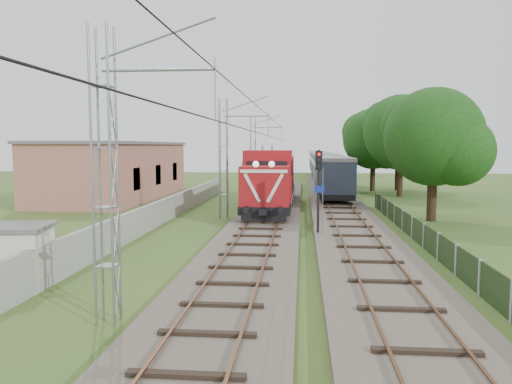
# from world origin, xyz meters

# --- Properties ---
(ground) EXTENTS (140.00, 140.00, 0.00)m
(ground) POSITION_xyz_m (0.00, 0.00, 0.00)
(ground) COLOR #2D5720
(ground) RESTS_ON ground
(track_main) EXTENTS (4.20, 70.00, 0.45)m
(track_main) POSITION_xyz_m (0.00, 7.00, 0.18)
(track_main) COLOR #6B6054
(track_main) RESTS_ON ground
(track_side) EXTENTS (4.20, 80.00, 0.45)m
(track_side) POSITION_xyz_m (5.00, 20.00, 0.18)
(track_side) COLOR #6B6054
(track_side) RESTS_ON ground
(catenary) EXTENTS (3.31, 70.00, 8.00)m
(catenary) POSITION_xyz_m (-2.95, 12.00, 4.05)
(catenary) COLOR gray
(catenary) RESTS_ON ground
(boundary_wall) EXTENTS (0.25, 40.00, 1.50)m
(boundary_wall) POSITION_xyz_m (-6.50, 12.00, 0.75)
(boundary_wall) COLOR #9E9E99
(boundary_wall) RESTS_ON ground
(station_building) EXTENTS (8.40, 20.40, 5.22)m
(station_building) POSITION_xyz_m (-15.00, 24.00, 2.63)
(station_building) COLOR #B0695E
(station_building) RESTS_ON ground
(fence) EXTENTS (0.12, 32.00, 1.20)m
(fence) POSITION_xyz_m (8.00, 3.00, 0.60)
(fence) COLOR black
(fence) RESTS_ON ground
(locomotive) EXTENTS (3.08, 17.59, 4.47)m
(locomotive) POSITION_xyz_m (0.00, 16.59, 2.29)
(locomotive) COLOR black
(locomotive) RESTS_ON ground
(coach_rake) EXTENTS (2.82, 62.91, 3.26)m
(coach_rake) POSITION_xyz_m (5.00, 49.11, 2.37)
(coach_rake) COLOR black
(coach_rake) RESTS_ON ground
(signal_post) EXTENTS (0.50, 0.40, 4.64)m
(signal_post) POSITION_xyz_m (3.09, 5.24, 3.19)
(signal_post) COLOR black
(signal_post) RESTS_ON ground
(relay_hut) EXTENTS (2.41, 2.41, 2.16)m
(relay_hut) POSITION_xyz_m (-7.40, -4.87, 1.09)
(relay_hut) COLOR silver
(relay_hut) RESTS_ON ground
(tree_a) EXTENTS (6.61, 6.30, 8.57)m
(tree_a) POSITION_xyz_m (10.66, 12.05, 5.34)
(tree_a) COLOR #3A2318
(tree_a) RESTS_ON ground
(tree_b) EXTENTS (7.50, 7.14, 9.72)m
(tree_b) POSITION_xyz_m (11.66, 27.91, 6.07)
(tree_b) COLOR #3A2318
(tree_b) RESTS_ON ground
(tree_c) EXTENTS (6.84, 6.52, 8.87)m
(tree_c) POSITION_xyz_m (9.87, 33.72, 5.54)
(tree_c) COLOR #3A2318
(tree_c) RESTS_ON ground
(tree_d) EXTENTS (6.55, 6.24, 8.49)m
(tree_d) POSITION_xyz_m (12.69, 34.93, 5.30)
(tree_d) COLOR #3A2318
(tree_d) RESTS_ON ground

